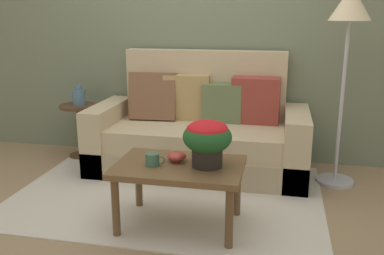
% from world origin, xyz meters
% --- Properties ---
extents(ground_plane, '(14.00, 14.00, 0.00)m').
position_xyz_m(ground_plane, '(0.00, 0.00, 0.00)').
color(ground_plane, '#997A56').
extents(wall_back, '(6.40, 0.12, 2.81)m').
position_xyz_m(wall_back, '(0.00, 1.27, 1.41)').
color(wall_back, slate).
rests_on(wall_back, ground).
extents(area_rug, '(2.47, 1.74, 0.01)m').
position_xyz_m(area_rug, '(0.00, 0.17, 0.01)').
color(area_rug, beige).
rests_on(area_rug, ground).
extents(couch, '(1.98, 0.86, 1.10)m').
position_xyz_m(couch, '(0.13, 0.82, 0.35)').
color(couch, tan).
rests_on(couch, ground).
extents(coffee_table, '(0.87, 0.58, 0.46)m').
position_xyz_m(coffee_table, '(0.22, -0.32, 0.39)').
color(coffee_table, brown).
rests_on(coffee_table, ground).
extents(side_table, '(0.37, 0.37, 0.55)m').
position_xyz_m(side_table, '(-1.14, 0.91, 0.38)').
color(side_table, '#4C331E').
rests_on(side_table, ground).
extents(floor_lamp, '(0.34, 0.34, 1.66)m').
position_xyz_m(floor_lamp, '(1.37, 0.73, 1.36)').
color(floor_lamp, '#B2B2B7').
rests_on(floor_lamp, ground).
extents(potted_plant, '(0.33, 0.33, 0.31)m').
position_xyz_m(potted_plant, '(0.41, -0.31, 0.65)').
color(potted_plant, black).
rests_on(potted_plant, coffee_table).
extents(coffee_mug, '(0.14, 0.10, 0.09)m').
position_xyz_m(coffee_mug, '(0.05, -0.38, 0.50)').
color(coffee_mug, '#3D664C').
rests_on(coffee_mug, coffee_table).
extents(snack_bowl, '(0.13, 0.13, 0.07)m').
position_xyz_m(snack_bowl, '(0.18, -0.26, 0.49)').
color(snack_bowl, '#B2382D').
rests_on(snack_bowl, coffee_table).
extents(table_vase, '(0.13, 0.13, 0.20)m').
position_xyz_m(table_vase, '(-1.13, 0.93, 0.63)').
color(table_vase, slate).
rests_on(table_vase, side_table).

